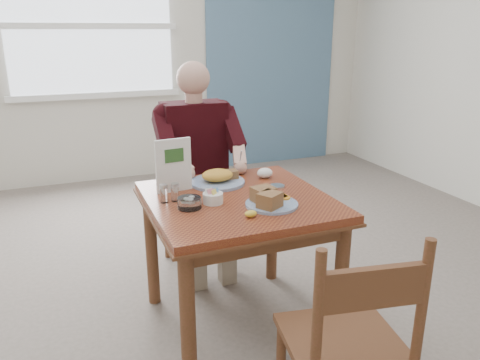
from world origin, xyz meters
name	(u,v)px	position (x,y,z in m)	size (l,w,h in m)	color
floor	(238,322)	(0.00, 0.00, 0.00)	(6.00, 6.00, 0.00)	#645A51
wall_back	(132,46)	(0.00, 3.00, 1.40)	(5.50, 5.50, 0.00)	beige
accent_panel	(272,45)	(1.60, 2.98, 1.40)	(1.60, 0.02, 2.80)	slate
lemon_wedge	(251,214)	(-0.04, -0.27, 0.77)	(0.06, 0.04, 0.03)	gold
napkin	(265,173)	(0.26, 0.25, 0.78)	(0.09, 0.08, 0.06)	white
metal_dish	(277,186)	(0.26, 0.07, 0.76)	(0.08, 0.08, 0.01)	silver
window	(90,26)	(-0.40, 2.97, 1.60)	(1.72, 0.04, 1.42)	white
table	(238,217)	(0.00, 0.00, 0.64)	(0.92, 0.92, 0.75)	brown
chair_far	(195,197)	(0.00, 0.80, 0.48)	(0.42, 0.42, 0.95)	brown
chair_near	(348,347)	(0.06, -0.92, 0.48)	(0.49, 0.49, 0.95)	brown
diner	(198,153)	(0.00, 0.71, 0.81)	(0.53, 0.56, 1.39)	gray
near_plate	(269,200)	(0.09, -0.17, 0.78)	(0.34, 0.34, 0.09)	white
far_plate	(218,178)	(-0.02, 0.25, 0.78)	(0.30, 0.30, 0.08)	white
caddy	(213,198)	(-0.15, -0.03, 0.78)	(0.11, 0.11, 0.08)	white
shakers	(169,193)	(-0.34, 0.07, 0.80)	(0.10, 0.04, 0.09)	white
creamer	(189,203)	(-0.27, -0.06, 0.78)	(0.13, 0.13, 0.05)	white
menu	(174,165)	(-0.28, 0.21, 0.89)	(0.19, 0.03, 0.28)	white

